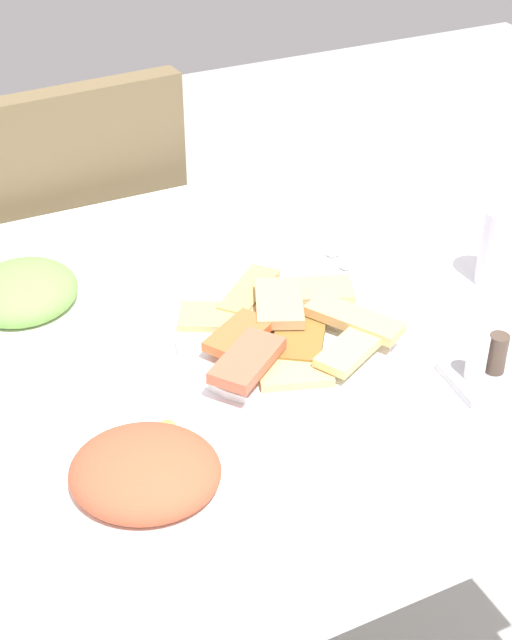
% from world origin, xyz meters
% --- Properties ---
extents(dining_table, '(1.03, 0.94, 0.75)m').
position_xyz_m(dining_table, '(0.00, 0.00, 0.67)').
color(dining_table, white).
rests_on(dining_table, ground_plane).
extents(dining_chair, '(0.45, 0.45, 0.93)m').
position_xyz_m(dining_chair, '(-0.06, 0.66, 0.54)').
color(dining_chair, brown).
rests_on(dining_chair, ground_plane).
extents(pide_platter, '(0.30, 0.31, 0.05)m').
position_xyz_m(pide_platter, '(0.05, -0.04, 0.77)').
color(pide_platter, white).
rests_on(pide_platter, dining_table).
extents(salad_plate_greens, '(0.23, 0.23, 0.07)m').
position_xyz_m(salad_plate_greens, '(-0.25, 0.20, 0.78)').
color(salad_plate_greens, white).
rests_on(salad_plate_greens, dining_table).
extents(salad_plate_rice, '(0.22, 0.22, 0.06)m').
position_xyz_m(salad_plate_rice, '(-0.22, -0.22, 0.77)').
color(salad_plate_rice, white).
rests_on(salad_plate_rice, dining_table).
extents(soda_can, '(0.09, 0.09, 0.12)m').
position_xyz_m(soda_can, '(0.41, -0.04, 0.81)').
color(soda_can, silver).
rests_on(soda_can, dining_table).
extents(paper_napkin, '(0.15, 0.15, 0.00)m').
position_xyz_m(paper_napkin, '(0.30, 0.13, 0.75)').
color(paper_napkin, white).
rests_on(paper_napkin, dining_table).
extents(fork, '(0.17, 0.06, 0.00)m').
position_xyz_m(fork, '(0.30, 0.11, 0.76)').
color(fork, silver).
rests_on(fork, paper_napkin).
extents(spoon, '(0.17, 0.05, 0.00)m').
position_xyz_m(spoon, '(0.30, 0.15, 0.76)').
color(spoon, silver).
rests_on(spoon, paper_napkin).
extents(condiment_caddy, '(0.10, 0.10, 0.07)m').
position_xyz_m(condiment_caddy, '(0.24, -0.23, 0.77)').
color(condiment_caddy, '#B2B2B7').
rests_on(condiment_caddy, dining_table).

